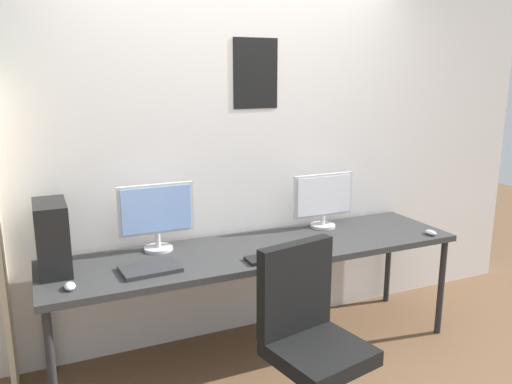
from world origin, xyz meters
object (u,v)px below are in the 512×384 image
office_chair (311,360)px  monitor_left (157,214)px  monitor_right (323,199)px  mouse_left_side (70,286)px  desk (259,254)px  laptop_closed (150,269)px  pc_tower (52,237)px  keyboard_main (275,257)px  mouse_right_side (431,232)px

office_chair → monitor_left: size_ratio=2.12×
monitor_right → mouse_left_side: (-1.76, -0.40, -0.19)m
desk → laptop_closed: (-0.72, -0.11, 0.06)m
monitor_right → pc_tower: (-1.81, -0.11, -0.01)m
office_chair → keyboard_main: (0.08, 0.57, 0.35)m
desk → office_chair: size_ratio=2.69×
office_chair → monitor_left: monitor_left is taller
monitor_left → laptop_closed: monitor_left is taller
monitor_left → keyboard_main: monitor_left is taller
desk → laptop_closed: laptop_closed is taller
desk → monitor_left: monitor_left is taller
office_chair → pc_tower: 1.54m
desk → keyboard_main: size_ratio=7.42×
office_chair → mouse_left_side: bearing=150.7°
keyboard_main → desk: bearing=90.0°
desk → pc_tower: 1.24m
office_chair → pc_tower: bearing=141.7°
keyboard_main → laptop_closed: laptop_closed is taller
keyboard_main → laptop_closed: 0.73m
monitor_left → mouse_left_side: size_ratio=4.87×
keyboard_main → laptop_closed: (-0.72, 0.12, 0.00)m
mouse_left_side → monitor_left: bearing=36.0°
pc_tower → keyboard_main: (1.21, -0.33, -0.19)m
laptop_closed → desk: bearing=5.0°
mouse_right_side → mouse_left_side: bearing=178.5°
monitor_right → keyboard_main: bearing=-143.6°
mouse_right_side → laptop_closed: size_ratio=0.30×
office_chair → pc_tower: size_ratio=2.49×
monitor_left → mouse_left_side: 0.72m
monitor_left → laptop_closed: bearing=-111.1°
pc_tower → keyboard_main: size_ratio=1.11×
office_chair → desk: bearing=84.5°
monitor_right → laptop_closed: bearing=-166.3°
mouse_left_side → mouse_right_side: bearing=-1.5°
keyboard_main → mouse_left_side: 1.16m
monitor_right → keyboard_main: size_ratio=1.30×
pc_tower → laptop_closed: size_ratio=1.24×
monitor_left → mouse_right_side: monitor_left is taller
keyboard_main → mouse_right_side: size_ratio=3.73×
office_chair → laptop_closed: office_chair is taller
pc_tower → keyboard_main: 1.27m
keyboard_main → mouse_left_side: mouse_left_side is taller
monitor_right → pc_tower: 1.81m
monitor_right → laptop_closed: 1.38m
monitor_right → monitor_left: bearing=-180.0°
keyboard_main → mouse_left_side: size_ratio=3.73×
pc_tower → laptop_closed: pc_tower is taller
keyboard_main → mouse_right_side: mouse_right_side is taller
monitor_right → mouse_right_side: monitor_right is taller
office_chair → monitor_right: 1.33m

